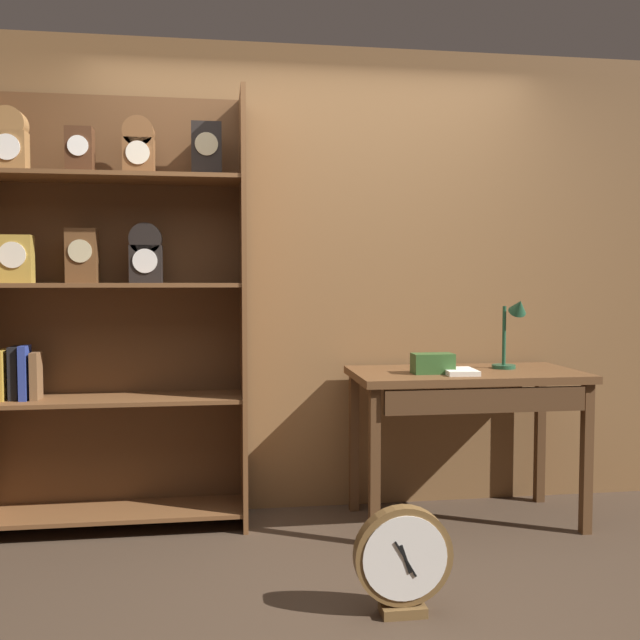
% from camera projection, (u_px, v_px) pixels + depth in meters
% --- Properties ---
extents(ground_plane, '(10.00, 10.00, 0.00)m').
position_uv_depth(ground_plane, '(364.00, 617.00, 2.68)').
color(ground_plane, '#3D2D21').
extents(back_wood_panel, '(4.80, 0.05, 2.60)m').
position_uv_depth(back_wood_panel, '(316.00, 280.00, 3.94)').
color(back_wood_panel, brown).
rests_on(back_wood_panel, ground).
extents(bookshelf, '(1.35, 0.36, 2.27)m').
position_uv_depth(bookshelf, '(108.00, 297.00, 3.59)').
color(bookshelf, brown).
rests_on(bookshelf, ground).
extents(workbench, '(1.21, 0.62, 0.82)m').
position_uv_depth(workbench, '(467.00, 391.00, 3.68)').
color(workbench, brown).
rests_on(workbench, ground).
extents(desk_lamp, '(0.17, 0.18, 0.40)m').
position_uv_depth(desk_lamp, '(513.00, 327.00, 3.76)').
color(desk_lamp, '#1E472D').
rests_on(desk_lamp, workbench).
extents(toolbox_small, '(0.21, 0.11, 0.10)m').
position_uv_depth(toolbox_small, '(433.00, 363.00, 3.59)').
color(toolbox_small, '#2D5123').
rests_on(toolbox_small, workbench).
extents(open_repair_manual, '(0.18, 0.23, 0.02)m').
position_uv_depth(open_repair_manual, '(459.00, 371.00, 3.57)').
color(open_repair_manual, silver).
rests_on(open_repair_manual, workbench).
extents(round_clock_large, '(0.39, 0.11, 0.43)m').
position_uv_depth(round_clock_large, '(403.00, 559.00, 2.68)').
color(round_clock_large, brown).
rests_on(round_clock_large, ground).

